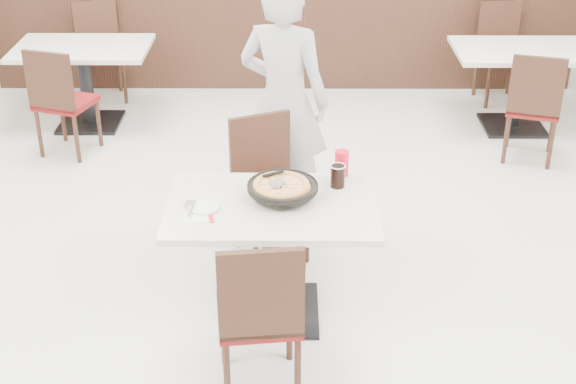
{
  "coord_description": "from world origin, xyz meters",
  "views": [
    {
      "loc": [
        0.08,
        -4.42,
        2.92
      ],
      "look_at": [
        0.07,
        -0.3,
        0.76
      ],
      "focal_mm": 50.0,
      "sensor_mm": 36.0,
      "label": 1
    }
  ],
  "objects_px": {
    "main_table": "(273,260)",
    "chair_near": "(259,310)",
    "bg_table_right": "(517,89)",
    "bg_chair_right_near": "(534,105)",
    "side_plate": "(204,208)",
    "diner_person": "(284,101)",
    "bg_chair_left_near": "(66,100)",
    "bg_chair_right_far": "(502,55)",
    "pizza": "(281,188)",
    "red_cup": "(342,163)",
    "pizza_pan": "(283,191)",
    "bg_table_left": "(86,86)",
    "cola_glass": "(338,177)",
    "chair_far": "(271,192)",
    "bg_chair_left_far": "(101,54)"
  },
  "relations": [
    {
      "from": "bg_chair_right_far",
      "to": "pizza",
      "type": "bearing_deg",
      "value": 51.12
    },
    {
      "from": "bg_table_right",
      "to": "bg_chair_right_near",
      "type": "height_order",
      "value": "bg_chair_right_near"
    },
    {
      "from": "pizza",
      "to": "diner_person",
      "type": "height_order",
      "value": "diner_person"
    },
    {
      "from": "bg_chair_right_far",
      "to": "bg_chair_right_near",
      "type": "bearing_deg",
      "value": 80.16
    },
    {
      "from": "chair_near",
      "to": "bg_chair_left_far",
      "type": "relative_size",
      "value": 1.0
    },
    {
      "from": "pizza",
      "to": "bg_chair_left_near",
      "type": "xyz_separation_m",
      "value": [
        -1.84,
        2.25,
        -0.34
      ]
    },
    {
      "from": "red_cup",
      "to": "chair_near",
      "type": "bearing_deg",
      "value": -115.06
    },
    {
      "from": "side_plate",
      "to": "bg_chair_right_far",
      "type": "xyz_separation_m",
      "value": [
        2.55,
        3.63,
        -0.28
      ]
    },
    {
      "from": "pizza_pan",
      "to": "cola_glass",
      "type": "xyz_separation_m",
      "value": [
        0.32,
        0.14,
        0.02
      ]
    },
    {
      "from": "side_plate",
      "to": "chair_near",
      "type": "bearing_deg",
      "value": -60.67
    },
    {
      "from": "bg_chair_left_near",
      "to": "bg_chair_right_far",
      "type": "distance_m",
      "value": 4.15
    },
    {
      "from": "bg_chair_left_far",
      "to": "chair_near",
      "type": "bearing_deg",
      "value": 92.81
    },
    {
      "from": "chair_far",
      "to": "bg_table_right",
      "type": "xyz_separation_m",
      "value": [
        2.18,
        2.22,
        -0.1
      ]
    },
    {
      "from": "chair_far",
      "to": "bg_chair_left_near",
      "type": "relative_size",
      "value": 1.0
    },
    {
      "from": "main_table",
      "to": "diner_person",
      "type": "relative_size",
      "value": 0.67
    },
    {
      "from": "cola_glass",
      "to": "bg_chair_left_near",
      "type": "xyz_separation_m",
      "value": [
        -2.17,
        2.12,
        -0.34
      ]
    },
    {
      "from": "chair_near",
      "to": "diner_person",
      "type": "relative_size",
      "value": 0.53
    },
    {
      "from": "red_cup",
      "to": "diner_person",
      "type": "height_order",
      "value": "diner_person"
    },
    {
      "from": "pizza",
      "to": "bg_chair_right_far",
      "type": "xyz_separation_m",
      "value": [
        2.12,
        3.49,
        -0.34
      ]
    },
    {
      "from": "chair_far",
      "to": "bg_chair_left_near",
      "type": "height_order",
      "value": "same"
    },
    {
      "from": "main_table",
      "to": "bg_table_right",
      "type": "height_order",
      "value": "same"
    },
    {
      "from": "diner_person",
      "to": "bg_chair_left_far",
      "type": "distance_m",
      "value": 3.0
    },
    {
      "from": "cola_glass",
      "to": "bg_chair_right_far",
      "type": "height_order",
      "value": "bg_chair_right_far"
    },
    {
      "from": "bg_table_left",
      "to": "bg_table_right",
      "type": "distance_m",
      "value": 3.93
    },
    {
      "from": "pizza_pan",
      "to": "bg_table_right",
      "type": "height_order",
      "value": "pizza_pan"
    },
    {
      "from": "bg_table_left",
      "to": "bg_chair_left_near",
      "type": "distance_m",
      "value": 0.62
    },
    {
      "from": "bg_chair_right_near",
      "to": "bg_chair_left_near",
      "type": "bearing_deg",
      "value": -164.12
    },
    {
      "from": "bg_chair_left_near",
      "to": "bg_chair_left_far",
      "type": "relative_size",
      "value": 1.0
    },
    {
      "from": "main_table",
      "to": "side_plate",
      "type": "bearing_deg",
      "value": -171.2
    },
    {
      "from": "chair_far",
      "to": "bg_chair_right_near",
      "type": "relative_size",
      "value": 1.0
    },
    {
      "from": "bg_table_left",
      "to": "cola_glass",
      "type": "bearing_deg",
      "value": -51.76
    },
    {
      "from": "bg_chair_right_near",
      "to": "pizza",
      "type": "bearing_deg",
      "value": -116.42
    },
    {
      "from": "side_plate",
      "to": "bg_chair_right_near",
      "type": "bearing_deg",
      "value": 42.55
    },
    {
      "from": "main_table",
      "to": "bg_chair_left_far",
      "type": "bearing_deg",
      "value": 116.15
    },
    {
      "from": "side_plate",
      "to": "red_cup",
      "type": "xyz_separation_m",
      "value": [
        0.79,
        0.43,
        0.07
      ]
    },
    {
      "from": "chair_near",
      "to": "bg_table_right",
      "type": "xyz_separation_m",
      "value": [
        2.21,
        3.53,
        -0.1
      ]
    },
    {
      "from": "main_table",
      "to": "pizza",
      "type": "xyz_separation_m",
      "value": [
        0.05,
        0.08,
        0.44
      ]
    },
    {
      "from": "pizza_pan",
      "to": "pizza",
      "type": "distance_m",
      "value": 0.02
    },
    {
      "from": "chair_near",
      "to": "diner_person",
      "type": "height_order",
      "value": "diner_person"
    },
    {
      "from": "bg_table_right",
      "to": "bg_chair_right_far",
      "type": "height_order",
      "value": "bg_chair_right_far"
    },
    {
      "from": "main_table",
      "to": "chair_near",
      "type": "height_order",
      "value": "chair_near"
    },
    {
      "from": "pizza_pan",
      "to": "pizza",
      "type": "bearing_deg",
      "value": 152.03
    },
    {
      "from": "bg_chair_right_near",
      "to": "pizza_pan",
      "type": "bearing_deg",
      "value": -116.26
    },
    {
      "from": "bg_chair_right_near",
      "to": "cola_glass",
      "type": "bearing_deg",
      "value": -113.36
    },
    {
      "from": "red_cup",
      "to": "bg_chair_left_near",
      "type": "relative_size",
      "value": 0.17
    },
    {
      "from": "chair_near",
      "to": "bg_chair_right_far",
      "type": "relative_size",
      "value": 1.0
    },
    {
      "from": "pizza",
      "to": "bg_chair_left_near",
      "type": "height_order",
      "value": "bg_chair_left_near"
    },
    {
      "from": "chair_near",
      "to": "bg_table_left",
      "type": "xyz_separation_m",
      "value": [
        -1.71,
        3.58,
        -0.1
      ]
    },
    {
      "from": "main_table",
      "to": "chair_near",
      "type": "xyz_separation_m",
      "value": [
        -0.06,
        -0.63,
        0.1
      ]
    },
    {
      "from": "red_cup",
      "to": "bg_chair_left_near",
      "type": "xyz_separation_m",
      "value": [
        -2.21,
        1.97,
        -0.35
      ]
    }
  ]
}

